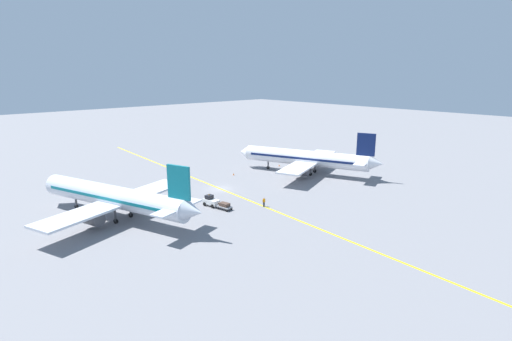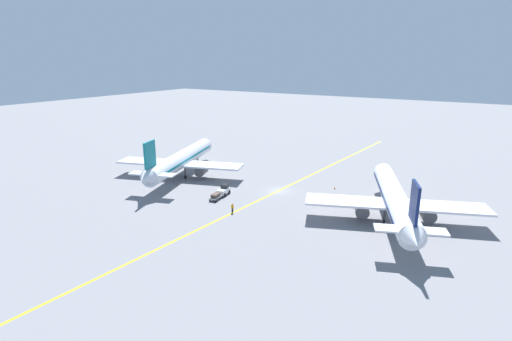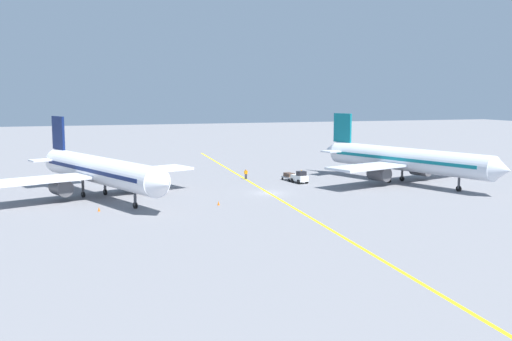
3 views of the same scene
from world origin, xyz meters
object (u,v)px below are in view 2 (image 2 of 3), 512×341
at_px(baggage_tug_white, 224,190).
at_px(traffic_cone_mid_apron, 410,202).
at_px(ground_crew_worker, 232,208).
at_px(airplane_at_gate, 181,160).
at_px(baggage_cart_trailing, 216,196).
at_px(airplane_adjacent_stand, 395,199).
at_px(traffic_cone_near_nose, 335,188).

bearing_deg(baggage_tug_white, traffic_cone_mid_apron, 23.21).
height_order(ground_crew_worker, traffic_cone_mid_apron, ground_crew_worker).
xyz_separation_m(airplane_at_gate, ground_crew_worker, (22.14, -12.03, -2.80)).
height_order(baggage_cart_trailing, traffic_cone_mid_apron, baggage_cart_trailing).
relative_size(airplane_adjacent_stand, traffic_cone_mid_apron, 62.17).
bearing_deg(traffic_cone_near_nose, baggage_cart_trailing, -133.27).
height_order(baggage_tug_white, baggage_cart_trailing, baggage_tug_white).
distance_m(baggage_cart_trailing, traffic_cone_mid_apron, 35.33).
bearing_deg(baggage_tug_white, traffic_cone_near_nose, 39.99).
relative_size(airplane_at_gate, traffic_cone_near_nose, 62.96).
height_order(airplane_adjacent_stand, baggage_tug_white, airplane_adjacent_stand).
relative_size(airplane_at_gate, traffic_cone_mid_apron, 62.96).
height_order(airplane_adjacent_stand, traffic_cone_mid_apron, airplane_adjacent_stand).
bearing_deg(airplane_adjacent_stand, baggage_tug_white, -172.96).
bearing_deg(traffic_cone_mid_apron, traffic_cone_near_nose, 177.04).
height_order(baggage_cart_trailing, traffic_cone_near_nose, baggage_cart_trailing).
distance_m(ground_crew_worker, traffic_cone_near_nose, 23.48).
xyz_separation_m(ground_crew_worker, traffic_cone_mid_apron, (24.85, 20.34, -0.63)).
bearing_deg(traffic_cone_near_nose, traffic_cone_mid_apron, -2.96).
bearing_deg(baggage_cart_trailing, airplane_adjacent_stand, 13.11).
bearing_deg(airplane_at_gate, traffic_cone_mid_apron, 10.02).
bearing_deg(ground_crew_worker, traffic_cone_mid_apron, 39.30).
height_order(ground_crew_worker, traffic_cone_near_nose, ground_crew_worker).
bearing_deg(airplane_at_gate, traffic_cone_near_nose, 15.60).
bearing_deg(baggage_cart_trailing, ground_crew_worker, -29.59).
distance_m(airplane_at_gate, traffic_cone_near_nose, 33.85).
height_order(airplane_at_gate, traffic_cone_mid_apron, airplane_at_gate).
distance_m(airplane_at_gate, airplane_adjacent_stand, 46.29).
bearing_deg(baggage_cart_trailing, traffic_cone_mid_apron, 28.40).
bearing_deg(traffic_cone_near_nose, airplane_adjacent_stand, -37.17).
bearing_deg(airplane_adjacent_stand, traffic_cone_mid_apron, 85.76).
relative_size(traffic_cone_near_nose, traffic_cone_mid_apron, 1.00).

